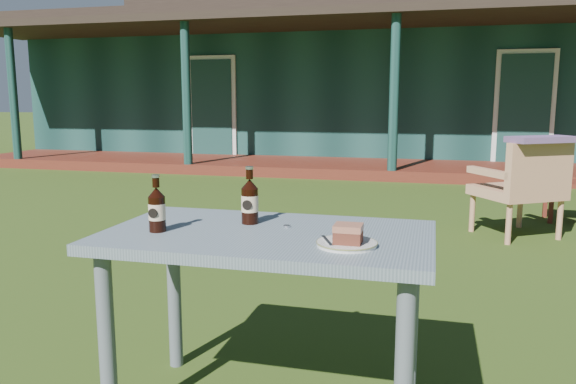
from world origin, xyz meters
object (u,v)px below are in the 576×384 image
(cola_bottle_far, at_px, (157,209))
(cafe_table, at_px, (268,258))
(armchair_left, at_px, (524,184))
(cola_bottle_near, at_px, (250,201))
(cake_slice, at_px, (348,233))
(plate, at_px, (347,243))

(cola_bottle_far, bearing_deg, cafe_table, 13.97)
(armchair_left, bearing_deg, cola_bottle_near, -115.11)
(cola_bottle_near, distance_m, armchair_left, 3.45)
(cola_bottle_far, bearing_deg, cola_bottle_near, 36.59)
(cafe_table, bearing_deg, cake_slice, -23.54)
(cake_slice, xyz_separation_m, cola_bottle_near, (-0.43, 0.25, 0.04))
(plate, height_order, cola_bottle_near, cola_bottle_near)
(cola_bottle_far, relative_size, armchair_left, 0.25)
(cola_bottle_near, bearing_deg, cake_slice, -30.90)
(cafe_table, xyz_separation_m, plate, (0.31, -0.13, 0.11))
(armchair_left, bearing_deg, cola_bottle_far, -117.71)
(plate, bearing_deg, cola_bottle_far, 177.61)
(plate, relative_size, cola_bottle_near, 0.90)
(cafe_table, relative_size, plate, 5.88)
(plate, height_order, cake_slice, cake_slice)
(plate, bearing_deg, armchair_left, 72.82)
(cola_bottle_near, xyz_separation_m, cola_bottle_far, (-0.29, -0.21, -0.01))
(cola_bottle_near, bearing_deg, plate, -30.08)
(cafe_table, distance_m, armchair_left, 3.50)
(plate, distance_m, armchair_left, 3.51)
(cake_slice, relative_size, armchair_left, 0.11)
(cola_bottle_near, bearing_deg, cafe_table, -47.37)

